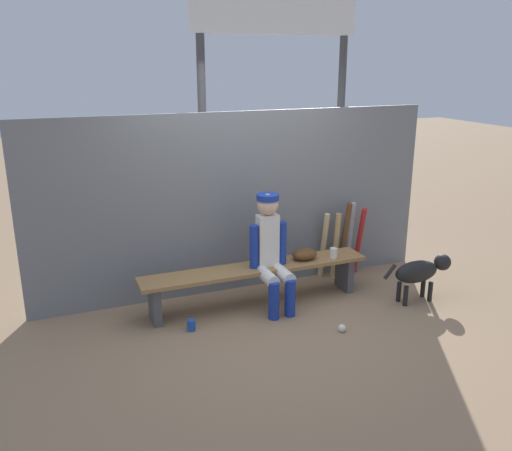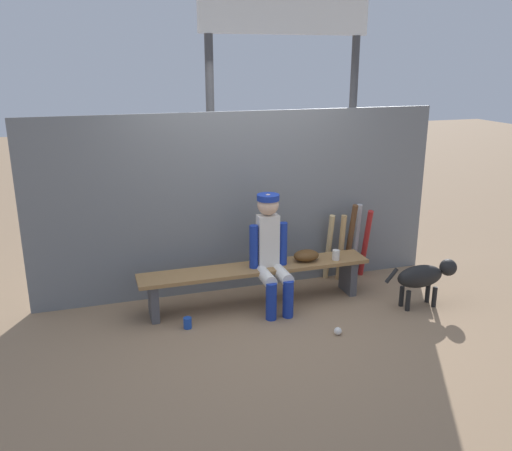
{
  "view_description": "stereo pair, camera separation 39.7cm",
  "coord_description": "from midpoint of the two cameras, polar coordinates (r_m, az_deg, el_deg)",
  "views": [
    {
      "loc": [
        -1.98,
        -4.91,
        2.51
      ],
      "look_at": [
        0.0,
        0.0,
        0.88
      ],
      "focal_mm": 38.04,
      "sensor_mm": 36.0,
      "label": 1
    },
    {
      "loc": [
        -1.61,
        -5.05,
        2.51
      ],
      "look_at": [
        0.0,
        0.0,
        0.88
      ],
      "focal_mm": 38.04,
      "sensor_mm": 36.0,
      "label": 2
    }
  ],
  "objects": [
    {
      "name": "bat_wood_natural",
      "position": [
        6.41,
        9.42,
        -2.29
      ],
      "size": [
        0.08,
        0.18,
        0.81
      ],
      "primitive_type": "cylinder",
      "rotation": [
        0.14,
        0.0,
        0.07
      ],
      "color": "tan",
      "rests_on": "ground_plane"
    },
    {
      "name": "chainlink_fence",
      "position": [
        5.95,
        0.47,
        2.37
      ],
      "size": [
        4.56,
        0.03,
        1.99
      ],
      "primitive_type": "cube",
      "color": "slate",
      "rests_on": "ground_plane"
    },
    {
      "name": "baseball_glove",
      "position": [
        5.87,
        7.24,
        -3.17
      ],
      "size": [
        0.28,
        0.2,
        0.12
      ],
      "primitive_type": "ellipsoid",
      "color": "#593819",
      "rests_on": "dugout_bench"
    },
    {
      "name": "baseball",
      "position": [
        5.33,
        10.76,
        -10.89
      ],
      "size": [
        0.07,
        0.07,
        0.07
      ],
      "primitive_type": "sphere",
      "color": "white",
      "rests_on": "ground_plane"
    },
    {
      "name": "cup_on_bench",
      "position": [
        5.95,
        10.3,
        -3.09
      ],
      "size": [
        0.08,
        0.08,
        0.11
      ],
      "primitive_type": "cylinder",
      "color": "silver",
      "rests_on": "dugout_bench"
    },
    {
      "name": "ground_plane",
      "position": [
        5.86,
        1.96,
        -8.28
      ],
      "size": [
        30.0,
        30.0,
        0.0
      ],
      "primitive_type": "plane",
      "color": "#937556"
    },
    {
      "name": "dog",
      "position": [
        6.02,
        19.13,
        -5.08
      ],
      "size": [
        0.84,
        0.2,
        0.49
      ],
      "color": "black",
      "rests_on": "ground_plane"
    },
    {
      "name": "bat_wood_tan",
      "position": [
        6.42,
        10.7,
        -2.36
      ],
      "size": [
        0.09,
        0.14,
        0.81
      ],
      "primitive_type": "cylinder",
      "rotation": [
        0.08,
        0.0,
        0.17
      ],
      "color": "tan",
      "rests_on": "ground_plane"
    },
    {
      "name": "cup_on_ground",
      "position": [
        5.36,
        -5.08,
        -10.2
      ],
      "size": [
        0.08,
        0.08,
        0.11
      ],
      "primitive_type": "cylinder",
      "color": "#1E47AD",
      "rests_on": "ground_plane"
    },
    {
      "name": "bat_wood_dark",
      "position": [
        6.45,
        11.58,
        -1.73
      ],
      "size": [
        0.09,
        0.22,
        0.93
      ],
      "primitive_type": "cylinder",
      "rotation": [
        0.16,
        0.0,
        0.12
      ],
      "color": "brown",
      "rests_on": "ground_plane"
    },
    {
      "name": "player_seated",
      "position": [
        5.56,
        3.64,
        -2.53
      ],
      "size": [
        0.41,
        0.55,
        1.2
      ],
      "color": "silver",
      "rests_on": "ground_plane"
    },
    {
      "name": "scoreboard",
      "position": [
        6.88,
        5.36,
        19.63
      ],
      "size": [
        2.39,
        0.27,
        3.96
      ],
      "color": "#3F3F42",
      "rests_on": "ground_plane"
    },
    {
      "name": "dugout_bench",
      "position": [
        5.72,
        1.99,
        -5.22
      ],
      "size": [
        2.46,
        0.36,
        0.43
      ],
      "color": "olive",
      "rests_on": "ground_plane"
    },
    {
      "name": "bat_aluminum_silver",
      "position": [
        6.56,
        12.17,
        -1.59
      ],
      "size": [
        0.09,
        0.15,
        0.91
      ],
      "primitive_type": "cylinder",
      "rotation": [
        0.08,
        0.0,
        0.16
      ],
      "color": "#B7B7BC",
      "rests_on": "ground_plane"
    },
    {
      "name": "bat_aluminum_red",
      "position": [
        6.55,
        13.15,
        -1.89
      ],
      "size": [
        0.09,
        0.26,
        0.86
      ],
      "primitive_type": "cylinder",
      "rotation": [
        0.22,
        0.0,
        -0.1
      ],
      "color": "#B22323",
      "rests_on": "ground_plane"
    }
  ]
}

